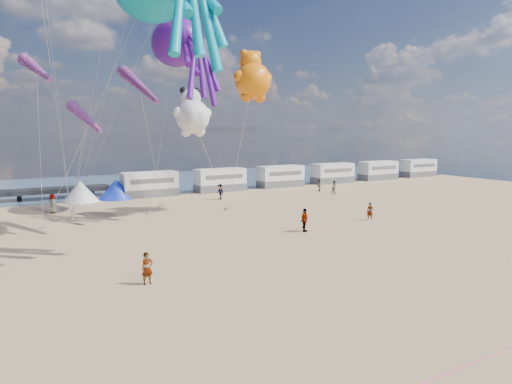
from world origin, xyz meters
name	(u,v)px	position (x,y,z in m)	size (l,w,h in m)	color
ground	(304,332)	(0.00, 0.00, 0.00)	(120.00, 120.00, 0.00)	tan
water	(78,186)	(0.00, 55.00, 0.02)	(120.00, 120.00, 0.00)	#39566E
motorhome_0	(150,184)	(6.00, 40.00, 1.50)	(6.60, 2.50, 3.00)	silver
motorhome_1	(220,180)	(15.50, 40.00, 1.50)	(6.60, 2.50, 3.00)	silver
motorhome_2	(281,176)	(25.00, 40.00, 1.50)	(6.60, 2.50, 3.00)	silver
motorhome_3	(333,173)	(34.50, 40.00, 1.50)	(6.60, 2.50, 3.00)	silver
motorhome_4	(378,170)	(44.00, 40.00, 1.50)	(6.60, 2.50, 3.00)	silver
motorhome_5	(418,168)	(53.50, 40.00, 1.50)	(6.60, 2.50, 3.00)	silver
tent_white	(80,191)	(-2.00, 40.00, 1.20)	(4.00, 4.00, 2.40)	white
tent_blue	(116,189)	(2.00, 40.00, 1.20)	(4.00, 4.00, 2.40)	#1933CC
standing_person	(147,268)	(-3.73, 8.76, 0.86)	(0.63, 0.41, 1.72)	tan
beachgoer_0	(53,203)	(-5.55, 33.88, 0.94)	(0.69, 0.45, 1.88)	#7F6659
beachgoer_1	(319,186)	(26.60, 33.26, 0.75)	(0.74, 0.48, 1.51)	#7F6659
beachgoer_2	(220,192)	(12.37, 33.53, 0.90)	(0.88, 0.68, 1.80)	#7F6659
beachgoer_3	(304,220)	(10.81, 14.78, 0.94)	(1.21, 0.70, 1.87)	#7F6659
beachgoer_5	(370,211)	(18.73, 15.68, 0.79)	(1.47, 0.47, 1.58)	#7F6659
beachgoer_7	(335,188)	(26.60, 30.04, 0.86)	(0.84, 0.55, 1.72)	#7F6659
sandbag_a	(43,228)	(-7.13, 26.30, 0.11)	(0.50, 0.35, 0.22)	gray
sandbag_b	(150,213)	(2.46, 28.50, 0.11)	(0.50, 0.35, 0.22)	gray
sandbag_c	(228,209)	(10.03, 26.91, 0.11)	(0.50, 0.35, 0.22)	gray
sandbag_d	(162,206)	(4.73, 31.78, 0.11)	(0.50, 0.35, 0.22)	gray
sandbag_e	(71,218)	(-4.51, 29.61, 0.11)	(0.50, 0.35, 0.22)	gray
kite_octopus_purple	(176,42)	(5.52, 28.44, 16.30)	(4.10, 9.57, 10.94)	#4F0E84
kite_panda	(193,117)	(5.86, 25.59, 9.27)	(3.83, 3.60, 5.40)	white
kite_teddy_orange	(253,81)	(11.88, 24.87, 12.73)	(4.21, 3.96, 5.95)	orange
windsock_left	(36,69)	(-6.67, 28.96, 13.12)	(1.10, 6.42, 6.42)	red
windsock_mid	(139,86)	(-0.05, 21.93, 11.49)	(1.00, 6.60, 6.60)	red
windsock_right	(86,118)	(-3.96, 23.08, 8.96)	(0.90, 4.32, 4.32)	red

